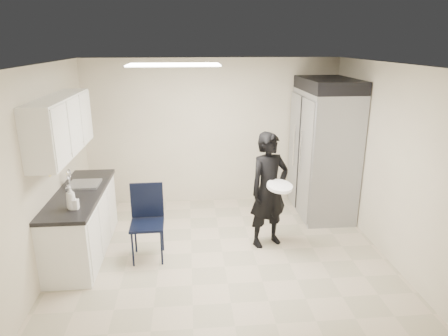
{
  "coord_description": "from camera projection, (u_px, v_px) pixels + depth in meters",
  "views": [
    {
      "loc": [
        -0.43,
        -5.03,
        2.87
      ],
      "look_at": [
        0.04,
        0.2,
        1.19
      ],
      "focal_mm": 32.0,
      "sensor_mm": 36.0,
      "label": 1
    }
  ],
  "objects": [
    {
      "name": "left_wall",
      "position": [
        47.0,
        170.0,
        5.1
      ],
      "size": [
        0.0,
        4.0,
        4.0
      ],
      "primitive_type": "plane",
      "rotation": [
        1.57,
        0.0,
        1.57
      ],
      "color": "beige",
      "rests_on": "floor"
    },
    {
      "name": "ceiling",
      "position": [
        222.0,
        64.0,
        4.9
      ],
      "size": [
        4.5,
        4.5,
        0.0
      ],
      "primitive_type": "plane",
      "rotation": [
        3.14,
        0.0,
        0.0
      ],
      "color": "silver",
      "rests_on": "back_wall"
    },
    {
      "name": "soap_bottle_a",
      "position": [
        71.0,
        198.0,
        4.83
      ],
      "size": [
        0.13,
        0.13,
        0.3
      ],
      "primitive_type": "imported",
      "rotation": [
        0.0,
        0.0,
        0.18
      ],
      "color": "white",
      "rests_on": "countertop"
    },
    {
      "name": "upper_cabinets",
      "position": [
        61.0,
        126.0,
        5.14
      ],
      "size": [
        0.35,
        1.8,
        0.75
      ],
      "primitive_type": "cube",
      "color": "silver",
      "rests_on": "left_wall"
    },
    {
      "name": "countertop",
      "position": [
        79.0,
        193.0,
        5.44
      ],
      "size": [
        0.64,
        1.95,
        0.05
      ],
      "primitive_type": "cube",
      "color": "black",
      "rests_on": "lower_counter"
    },
    {
      "name": "bucket_lid",
      "position": [
        280.0,
        186.0,
        5.43
      ],
      "size": [
        0.46,
        0.46,
        0.04
      ],
      "primitive_type": "cylinder",
      "rotation": [
        0.0,
        0.0,
        0.4
      ],
      "color": "white",
      "rests_on": "man_tuxedo"
    },
    {
      "name": "notice_sticker_right",
      "position": [
        56.0,
        171.0,
        5.42
      ],
      "size": [
        0.0,
        0.12,
        0.07
      ],
      "primitive_type": "cube",
      "color": "yellow",
      "rests_on": "left_wall"
    },
    {
      "name": "ceiling_panel",
      "position": [
        174.0,
        65.0,
        5.23
      ],
      "size": [
        1.2,
        0.6,
        0.02
      ],
      "primitive_type": "cube",
      "color": "white",
      "rests_on": "ceiling"
    },
    {
      "name": "soap_bottle_b",
      "position": [
        75.0,
        202.0,
        4.84
      ],
      "size": [
        0.09,
        0.09,
        0.19
      ],
      "primitive_type": "imported",
      "rotation": [
        0.0,
        0.0,
        -0.08
      ],
      "color": "silver",
      "rests_on": "countertop"
    },
    {
      "name": "lower_counter",
      "position": [
        82.0,
        224.0,
        5.58
      ],
      "size": [
        0.6,
        1.9,
        0.86
      ],
      "primitive_type": "cube",
      "color": "silver",
      "rests_on": "floor"
    },
    {
      "name": "faucet",
      "position": [
        69.0,
        178.0,
        5.62
      ],
      "size": [
        0.02,
        0.02,
        0.24
      ],
      "primitive_type": "cylinder",
      "color": "silver",
      "rests_on": "countertop"
    },
    {
      "name": "right_wall",
      "position": [
        385.0,
        161.0,
        5.48
      ],
      "size": [
        0.0,
        4.0,
        4.0
      ],
      "primitive_type": "plane",
      "rotation": [
        1.57,
        0.0,
        -1.57
      ],
      "color": "beige",
      "rests_on": "floor"
    },
    {
      "name": "notice_sticker_left",
      "position": [
        51.0,
        173.0,
        5.22
      ],
      "size": [
        0.0,
        0.12,
        0.07
      ],
      "primitive_type": "cube",
      "color": "yellow",
      "rests_on": "left_wall"
    },
    {
      "name": "floor",
      "position": [
        222.0,
        252.0,
        5.69
      ],
      "size": [
        4.5,
        4.5,
        0.0
      ],
      "primitive_type": "plane",
      "color": "#B9AA91",
      "rests_on": "ground"
    },
    {
      "name": "man_tuxedo",
      "position": [
        269.0,
        190.0,
        5.68
      ],
      "size": [
        0.73,
        0.62,
        1.68
      ],
      "primitive_type": "imported",
      "rotation": [
        0.0,
        0.0,
        0.4
      ],
      "color": "black",
      "rests_on": "floor"
    },
    {
      "name": "sink",
      "position": [
        85.0,
        188.0,
        5.68
      ],
      "size": [
        0.42,
        0.4,
        0.14
      ],
      "primitive_type": "cube",
      "color": "gray",
      "rests_on": "countertop"
    },
    {
      "name": "fridge_compressor",
      "position": [
        329.0,
        85.0,
        6.38
      ],
      "size": [
        0.8,
        1.35,
        0.2
      ],
      "primitive_type": "cube",
      "color": "black",
      "rests_on": "commercial_fridge"
    },
    {
      "name": "back_wall",
      "position": [
        213.0,
        132.0,
        7.19
      ],
      "size": [
        4.5,
        0.0,
        4.5
      ],
      "primitive_type": "plane",
      "rotation": [
        1.57,
        0.0,
        0.0
      ],
      "color": "beige",
      "rests_on": "floor"
    },
    {
      "name": "commercial_fridge",
      "position": [
        324.0,
        154.0,
        6.73
      ],
      "size": [
        0.8,
        1.35,
        2.1
      ],
      "primitive_type": "cube",
      "color": "gray",
      "rests_on": "floor"
    },
    {
      "name": "folding_chair",
      "position": [
        147.0,
        225.0,
        5.38
      ],
      "size": [
        0.46,
        0.46,
        1.0
      ],
      "primitive_type": "cube",
      "rotation": [
        0.0,
        0.0,
        0.02
      ],
      "color": "black",
      "rests_on": "floor"
    },
    {
      "name": "towel_dispenser",
      "position": [
        80.0,
        124.0,
        6.29
      ],
      "size": [
        0.22,
        0.3,
        0.35
      ],
      "primitive_type": "cube",
      "color": "black",
      "rests_on": "left_wall"
    }
  ]
}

